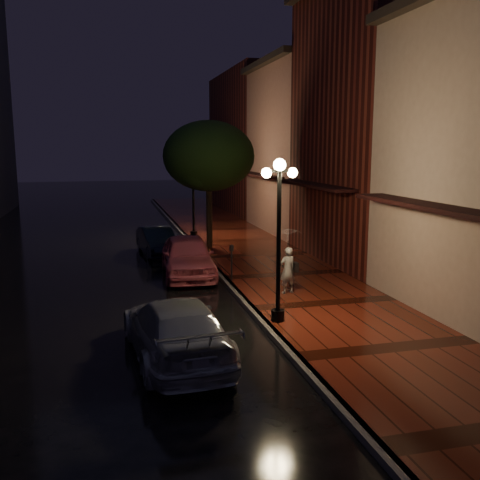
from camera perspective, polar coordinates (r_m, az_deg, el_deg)
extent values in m
plane|color=black|center=(19.13, -1.63, -4.49)|extent=(120.00, 120.00, 0.00)
cube|color=#4B180D|center=(19.70, 4.78, -3.87)|extent=(4.50, 60.00, 0.15)
cube|color=#595451|center=(19.11, -1.64, -4.27)|extent=(0.25, 60.00, 0.15)
cube|color=#511914|center=(22.91, 14.86, 11.45)|extent=(5.00, 8.00, 11.00)
cube|color=#8C5951|center=(30.17, 7.36, 9.34)|extent=(5.00, 8.00, 9.00)
cube|color=#511914|center=(39.65, 2.02, 10.25)|extent=(5.00, 12.00, 10.00)
cylinder|color=black|center=(14.04, 4.14, -0.81)|extent=(0.12, 0.12, 4.00)
cylinder|color=black|center=(14.49, 4.05, -8.01)|extent=(0.36, 0.36, 0.30)
cube|color=black|center=(13.81, 4.24, 7.38)|extent=(0.70, 0.08, 0.08)
sphere|color=#F7D994|center=(13.80, 4.25, 8.00)|extent=(0.32, 0.32, 0.32)
sphere|color=#F7D994|center=(13.70, 2.84, 7.16)|extent=(0.26, 0.26, 0.26)
sphere|color=#F7D994|center=(13.92, 5.62, 7.17)|extent=(0.26, 0.26, 0.26)
cylinder|color=black|center=(27.56, -5.00, 4.45)|extent=(0.12, 0.12, 4.00)
cylinder|color=black|center=(27.80, -4.94, 0.65)|extent=(0.36, 0.36, 0.30)
cube|color=black|center=(27.45, -5.06, 8.61)|extent=(0.70, 0.08, 0.08)
sphere|color=#F7D994|center=(27.44, -5.07, 8.92)|extent=(0.32, 0.32, 0.32)
sphere|color=#F7D994|center=(27.39, -5.79, 8.49)|extent=(0.26, 0.26, 0.26)
sphere|color=#F7D994|center=(27.50, -4.34, 8.51)|extent=(0.26, 0.26, 0.26)
cylinder|color=black|center=(24.71, -3.31, 2.91)|extent=(0.28, 0.28, 3.20)
ellipsoid|color=black|center=(24.53, -3.37, 8.95)|extent=(4.16, 4.16, 3.20)
sphere|color=black|center=(25.27, -2.04, 7.62)|extent=(1.80, 1.80, 1.80)
sphere|color=black|center=(23.75, -4.47, 7.69)|extent=(1.80, 1.80, 1.80)
imported|color=#C55162|center=(19.86, -5.62, -1.72)|extent=(2.06, 4.60, 1.53)
imported|color=black|center=(24.11, -8.84, -0.10)|extent=(1.73, 3.85, 1.23)
imported|color=#A2A4AA|center=(12.30, -6.86, -9.40)|extent=(2.32, 4.96, 1.40)
imported|color=white|center=(17.02, 5.10, -3.22)|extent=(0.61, 0.46, 1.50)
imported|color=silver|center=(16.84, 5.15, -0.08)|extent=(0.87, 0.89, 0.80)
cylinder|color=black|center=(16.95, 5.12, -2.07)|extent=(0.02, 0.02, 1.20)
cube|color=black|center=(17.04, 5.96, -2.88)|extent=(0.12, 0.28, 0.30)
cylinder|color=black|center=(18.59, -0.90, -2.75)|extent=(0.06, 0.06, 1.06)
cube|color=black|center=(18.46, -0.91, -0.85)|extent=(0.14, 0.11, 0.21)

